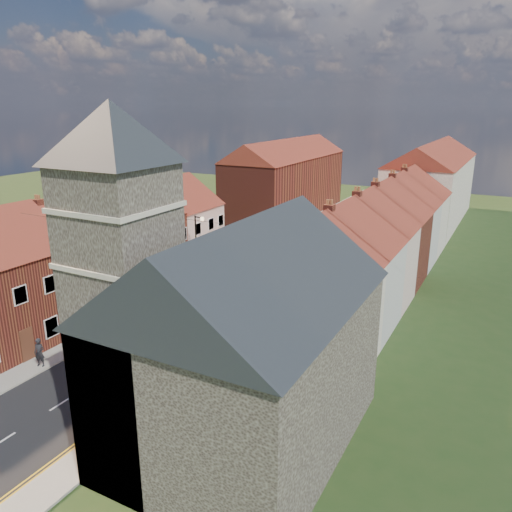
# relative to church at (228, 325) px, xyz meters

# --- Properties ---
(ground) EXTENTS (160.00, 160.00, 0.00)m
(ground) POSITION_rel_church_xyz_m (-9.36, -3.32, -5.88)
(ground) COLOR #2B3B19
(ground) RESTS_ON ground
(road) EXTENTS (7.00, 90.00, 0.02)m
(road) POSITION_rel_church_xyz_m (-9.36, 26.68, -5.87)
(road) COLOR black
(road) RESTS_ON ground
(pavement_left) EXTENTS (1.80, 90.00, 0.12)m
(pavement_left) POSITION_rel_church_xyz_m (-13.76, 26.68, -5.82)
(pavement_left) COLOR #AAA79B
(pavement_left) RESTS_ON ground
(pavement_right) EXTENTS (1.80, 90.00, 0.12)m
(pavement_right) POSITION_rel_church_xyz_m (-4.96, 26.68, -5.82)
(pavement_right) COLOR #AAA79B
(pavement_right) RESTS_ON ground
(church) EXTENTS (11.25, 14.25, 15.20)m
(church) POSITION_rel_church_xyz_m (0.00, 0.00, 0.00)
(church) COLOR #302621
(church) RESTS_ON ground
(cottage_r_tudor) EXTENTS (8.30, 5.20, 9.00)m
(cottage_r_tudor) POSITION_rel_church_xyz_m (-0.09, 9.37, -1.41)
(cottage_r_tudor) COLOR #AEA792
(cottage_r_tudor) RESTS_ON ground
(cottage_r_white_near) EXTENTS (8.30, 6.00, 9.00)m
(cottage_r_white_near) POSITION_rel_church_xyz_m (-0.06, 14.77, -1.40)
(cottage_r_white_near) COLOR beige
(cottage_r_white_near) RESTS_ON ground
(cottage_r_cream_mid) EXTENTS (8.30, 5.20, 9.00)m
(cottage_r_cream_mid) POSITION_rel_church_xyz_m (-0.06, 20.17, -1.40)
(cottage_r_cream_mid) COLOR #C49F9B
(cottage_r_cream_mid) RESTS_ON ground
(cottage_r_pink) EXTENTS (8.30, 6.00, 9.00)m
(cottage_r_pink) POSITION_rel_church_xyz_m (-0.06, 25.57, -1.40)
(cottage_r_pink) COLOR maroon
(cottage_r_pink) RESTS_ON ground
(cottage_r_white_far) EXTENTS (8.30, 5.20, 9.00)m
(cottage_r_white_far) POSITION_rel_church_xyz_m (-0.06, 30.97, -1.40)
(cottage_r_white_far) COLOR beige
(cottage_r_white_far) RESTS_ON ground
(cottage_r_cream_far) EXTENTS (8.30, 6.00, 9.00)m
(cottage_r_cream_far) POSITION_rel_church_xyz_m (-0.06, 36.37, -1.40)
(cottage_r_cream_far) COLOR #AEA792
(cottage_r_cream_far) RESTS_ON ground
(cottage_l_white) EXTENTS (8.30, 6.90, 8.80)m
(cottage_l_white) POSITION_rel_church_xyz_m (-18.66, 8.62, -1.51)
(cottage_l_white) COLOR beige
(cottage_l_white) RESTS_ON ground
(cottage_l_brick_mid) EXTENTS (8.30, 5.70, 9.10)m
(cottage_l_brick_mid) POSITION_rel_church_xyz_m (-18.66, 14.72, -1.35)
(cottage_l_brick_mid) COLOR maroon
(cottage_l_brick_mid) RESTS_ON ground
(cottage_l_pink) EXTENTS (8.30, 6.30, 8.80)m
(cottage_l_pink) POSITION_rel_church_xyz_m (-18.66, 20.52, -1.51)
(cottage_l_pink) COLOR #C49F9B
(cottage_l_pink) RESTS_ON ground
(block_right_far) EXTENTS (8.30, 24.20, 10.50)m
(block_right_far) POSITION_rel_church_xyz_m (-0.06, 51.68, -0.58)
(block_right_far) COLOR #AEA792
(block_right_far) RESTS_ON ground
(block_left_far) EXTENTS (8.30, 24.20, 10.50)m
(block_left_far) POSITION_rel_church_xyz_m (-18.66, 46.68, -0.58)
(block_left_far) COLOR maroon
(block_left_far) RESTS_ON ground
(lamppost) EXTENTS (0.88, 0.15, 6.00)m
(lamppost) POSITION_rel_church_xyz_m (-13.17, 16.68, -2.34)
(lamppost) COLOR black
(lamppost) RESTS_ON pavement_left
(car_near) EXTENTS (1.80, 4.20, 1.41)m
(car_near) POSITION_rel_church_xyz_m (-12.56, 7.32, -5.17)
(car_near) COLOR black
(car_near) RESTS_ON ground
(car_mid) EXTENTS (2.32, 3.94, 1.23)m
(car_mid) POSITION_rel_church_xyz_m (-11.34, 14.55, -5.26)
(car_mid) COLOR #ADB1B5
(car_mid) RESTS_ON ground
(car_far) EXTENTS (2.60, 4.87, 1.34)m
(car_far) POSITION_rel_church_xyz_m (-12.56, 40.74, -5.21)
(car_far) COLOR navy
(car_far) RESTS_ON ground
(car_distant) EXTENTS (2.08, 4.09, 1.11)m
(car_distant) POSITION_rel_church_xyz_m (-10.86, 56.64, -5.32)
(car_distant) COLOR #B8BAC1
(car_distant) RESTS_ON ground
(pedestrian_left) EXTENTS (0.74, 0.60, 1.75)m
(pedestrian_left) POSITION_rel_church_xyz_m (-13.38, 0.51, -4.88)
(pedestrian_left) COLOR black
(pedestrian_left) RESTS_ON pavement_left
(pedestrian_right) EXTENTS (0.92, 0.79, 1.66)m
(pedestrian_right) POSITION_rel_church_xyz_m (-5.66, 8.56, -4.92)
(pedestrian_right) COLOR black
(pedestrian_right) RESTS_ON pavement_right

